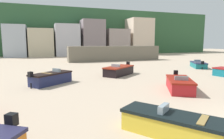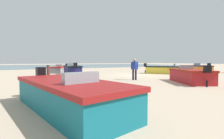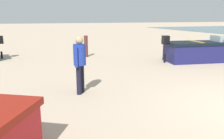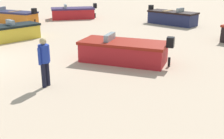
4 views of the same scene
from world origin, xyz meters
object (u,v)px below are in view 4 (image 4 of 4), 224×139
Objects in this scene: boat_navy_1 at (172,18)px; boat_orange_9 at (10,17)px; beach_walker_foreground at (44,58)px; boat_red_5 at (73,13)px; boat_red_2 at (124,51)px.

boat_navy_1 reaches higher than boat_orange_9.
boat_orange_9 is at bearing -52.20° from boat_navy_1.
boat_orange_9 is 14.27m from beach_walker_foreground.
beach_walker_foreground is (10.90, -8.42, 0.46)m from boat_navy_1.
boat_orange_9 is at bearing 49.59° from beach_walker_foreground.
boat_navy_1 is 13.78m from beach_walker_foreground.
boat_red_5 is 2.37× the size of beach_walker_foreground.
beach_walker_foreground is (15.01, -1.29, 0.49)m from boat_red_5.
boat_red_5 is at bearing -42.81° from boat_orange_9.
boat_navy_1 is 0.96× the size of boat_red_5.
boat_red_5 is 5.00m from boat_orange_9.
boat_navy_1 is 12.33m from boat_orange_9.
boat_red_5 is at bearing 37.13° from boat_red_2.
boat_navy_1 is at bearing -124.11° from boat_red_5.
boat_navy_1 is 10.15m from boat_red_2.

